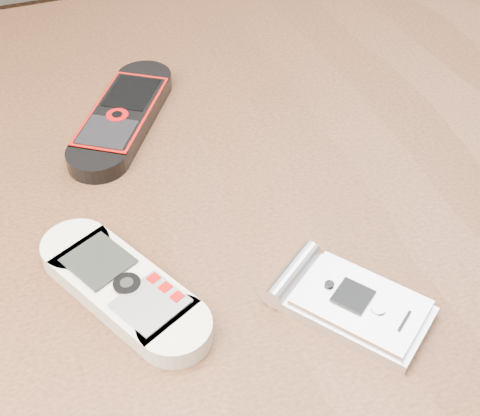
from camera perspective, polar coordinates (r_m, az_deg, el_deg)
name	(u,v)px	position (r m, az deg, el deg)	size (l,w,h in m)	color
table	(235,306)	(0.58, -0.47, -8.39)	(1.20, 0.80, 0.75)	black
nokia_white	(123,287)	(0.45, -9.97, -6.67)	(0.05, 0.15, 0.02)	beige
nokia_black_red	(123,116)	(0.60, -9.99, 7.75)	(0.05, 0.17, 0.02)	black
motorola_razr	(356,304)	(0.44, 9.86, -8.11)	(0.05, 0.11, 0.02)	silver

